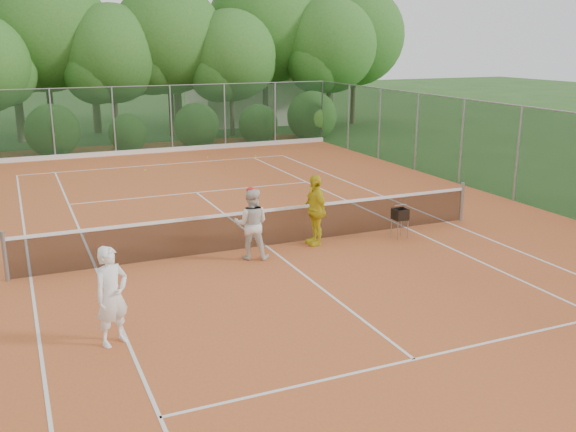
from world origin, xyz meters
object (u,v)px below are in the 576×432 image
(player_white, at_px, (112,296))
(player_yellow, at_px, (315,210))
(ball_hopper, at_px, (400,215))
(player_center_grp, at_px, (251,224))

(player_white, relative_size, player_yellow, 0.96)
(ball_hopper, bearing_deg, player_white, -144.47)
(player_white, bearing_deg, ball_hopper, -4.62)
(player_center_grp, relative_size, ball_hopper, 2.21)
(player_white, relative_size, player_center_grp, 1.00)
(player_white, height_order, player_center_grp, player_white)
(player_white, distance_m, ball_hopper, 8.38)
(player_center_grp, height_order, ball_hopper, player_center_grp)
(player_center_grp, distance_m, player_yellow, 1.87)
(player_yellow, relative_size, ball_hopper, 2.30)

